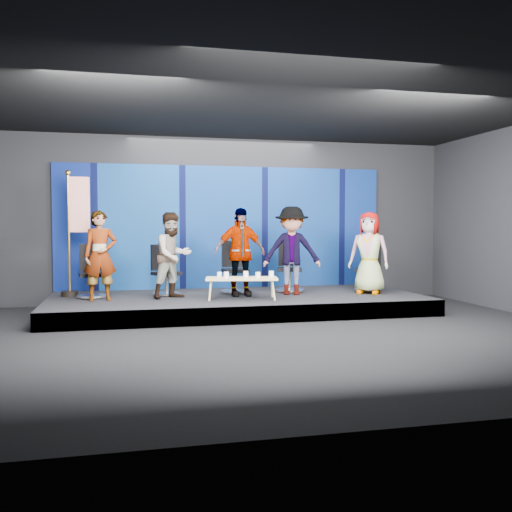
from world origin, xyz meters
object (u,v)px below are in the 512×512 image
object	(u,v)px
chair_e	(369,275)
mug_b	(226,275)
panelist_b	(173,255)
panelist_e	(369,253)
chair_c	(235,276)
coffee_table	(242,279)
chair_a	(92,280)
chair_b	(165,279)
panelist_a	(100,256)
mug_c	(246,274)
flag_stand	(75,230)
mug_a	(219,275)
panelist_d	(292,251)
mug_d	(258,275)
chair_d	(289,274)
panelist_c	(240,252)
mug_e	(271,274)

from	to	relation	value
chair_e	mug_b	world-z (taller)	chair_e
panelist_b	panelist_e	distance (m)	3.81
chair_c	coffee_table	xyz separation A→B (m)	(-0.06, -1.01, 0.03)
chair_a	panelist_b	xyz separation A→B (m)	(1.46, -0.43, 0.46)
chair_b	mug_b	distance (m)	1.39
panelist_a	mug_b	distance (m)	2.26
mug_c	flag_stand	world-z (taller)	flag_stand
mug_a	chair_a	bearing A→B (deg)	162.68
coffee_table	panelist_d	bearing A→B (deg)	23.85
chair_b	flag_stand	size ratio (longest dim) A/B	0.41
panelist_d	mug_b	distance (m)	1.52
mug_b	mug_c	bearing A→B (deg)	13.59
panelist_d	mug_d	bearing A→B (deg)	-129.06
panelist_d	coffee_table	bearing A→B (deg)	-142.33
chair_b	panelist_e	world-z (taller)	panelist_e
panelist_e	mug_c	xyz separation A→B (m)	(-2.52, -0.21, -0.35)
panelist_b	mug_a	distance (m)	0.93
chair_c	coffee_table	distance (m)	1.02
chair_c	mug_c	distance (m)	0.95
panelist_d	coffee_table	world-z (taller)	panelist_d
chair_c	mug_c	xyz separation A→B (m)	(0.03, -0.94, 0.11)
panelist_b	panelist_d	xyz separation A→B (m)	(2.29, 0.05, 0.06)
chair_d	chair_e	size ratio (longest dim) A/B	1.06
panelist_d	panelist_e	distance (m)	1.54
panelist_c	mug_c	xyz separation A→B (m)	(0.03, -0.43, -0.39)
chair_c	panelist_d	size ratio (longest dim) A/B	0.61
mug_a	flag_stand	xyz separation A→B (m)	(-2.57, 1.02, 0.81)
panelist_a	chair_e	distance (m)	5.33
coffee_table	mug_b	xyz separation A→B (m)	(-0.28, -0.02, 0.09)
chair_c	panelist_d	xyz separation A→B (m)	(1.02, -0.53, 0.51)
chair_e	flag_stand	bearing A→B (deg)	-146.30
panelist_e	mug_e	world-z (taller)	panelist_e
panelist_a	panelist_e	size ratio (longest dim) A/B	1.00
coffee_table	mug_b	distance (m)	0.30
panelist_e	mug_a	distance (m)	3.02
panelist_d	mug_c	distance (m)	1.15
mug_e	coffee_table	bearing A→B (deg)	179.35
mug_d	panelist_d	bearing A→B (deg)	37.12
panelist_c	chair_d	distance (m)	1.31
panelist_a	mug_d	world-z (taller)	panelist_a
mug_c	chair_c	bearing A→B (deg)	91.79
mug_c	mug_e	distance (m)	0.47
panelist_b	mug_c	xyz separation A→B (m)	(1.29, -0.35, -0.34)
chair_b	mug_a	xyz separation A→B (m)	(0.93, -0.77, 0.12)
coffee_table	panelist_e	bearing A→B (deg)	6.27
panelist_d	mug_b	bearing A→B (deg)	-146.22
panelist_b	chair_e	size ratio (longest dim) A/B	1.59
panelist_d	chair_c	bearing A→B (deg)	166.41
mug_e	panelist_a	bearing A→B (deg)	172.66
chair_a	panelist_a	world-z (taller)	panelist_a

